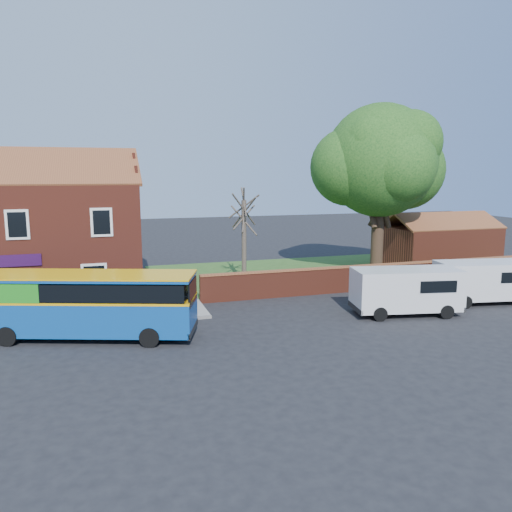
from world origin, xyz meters
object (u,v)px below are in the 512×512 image
object	(u,v)px
van_far	(485,280)
large_tree	(380,164)
van_near	(407,289)
bus	(79,302)

from	to	relation	value
van_far	large_tree	distance (m)	10.88
van_near	large_tree	distance (m)	11.90
van_far	large_tree	bearing A→B (deg)	110.82
van_near	van_far	bearing A→B (deg)	17.90
bus	van_far	xyz separation A→B (m)	(21.20, -0.28, -0.33)
van_far	bus	bearing A→B (deg)	-171.43
bus	van_near	bearing A→B (deg)	14.96
bus	van_near	size ratio (longest dim) A/B	1.71
van_near	van_far	world-z (taller)	van_near
bus	van_far	size ratio (longest dim) A/B	1.74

